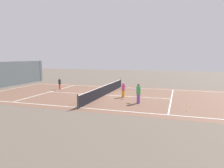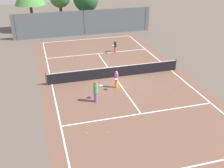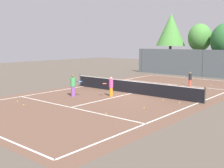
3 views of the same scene
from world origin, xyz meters
The scene contains 19 objects.
ground_plane centered at (0.00, 0.00, 0.00)m, with size 80.00×80.00×0.00m, color brown.
court_surface centered at (0.00, 0.00, 0.00)m, with size 13.00×25.00×0.01m.
tennis_net centered at (0.00, 0.00, 0.51)m, with size 11.90×0.10×1.10m.
perimeter_fence centered at (0.00, 14.00, 1.60)m, with size 18.00×0.12×3.20m.
player_0 centered at (1.92, 6.38, 0.69)m, with size 0.74×0.78×1.32m.
player_1 centered at (-2.59, -3.86, 0.85)m, with size 0.89×0.70×1.64m.
player_2 centered at (-0.46, -2.02, 0.75)m, with size 0.54×0.89×1.46m.
ball_crate centered at (1.63, 1.28, 0.18)m, with size 0.41×0.34×0.43m.
tennis_ball_0 centered at (3.27, 8.21, 0.03)m, with size 0.07×0.07×0.07m, color #CCE533.
tennis_ball_1 centered at (4.56, -0.89, 0.03)m, with size 0.07×0.07×0.07m, color #CCE533.
tennis_ball_2 centered at (5.05, 8.08, 0.03)m, with size 0.07×0.07×0.07m, color #CCE533.
tennis_ball_3 centered at (3.56, -3.63, 0.03)m, with size 0.07×0.07×0.07m, color #CCE533.
tennis_ball_4 centered at (2.73, -6.18, 0.03)m, with size 0.07×0.07×0.07m, color #CCE533.
tennis_ball_5 centered at (-2.90, 5.66, 0.03)m, with size 0.07×0.07×0.07m, color #CCE533.
tennis_ball_6 centered at (-4.07, -7.58, 0.03)m, with size 0.07×0.07×0.07m, color #CCE533.
tennis_ball_7 centered at (3.30, -0.84, 0.03)m, with size 0.07×0.07×0.07m, color #CCE533.
tennis_ball_8 centered at (1.47, 6.36, 0.03)m, with size 0.07×0.07×0.07m, color #CCE533.
tennis_ball_9 centered at (-2.78, -7.92, 0.03)m, with size 0.07×0.07×0.07m, color #CCE533.
tennis_ball_10 centered at (5.07, 0.43, 0.03)m, with size 0.07×0.07×0.07m, color #CCE533.
Camera 2 is at (-6.48, -21.79, 10.31)m, focal length 45.18 mm.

